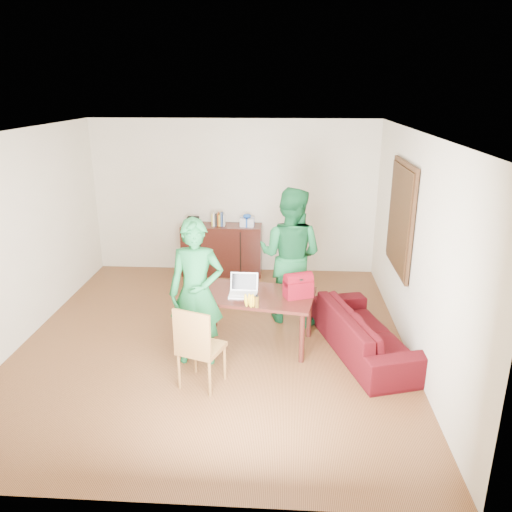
# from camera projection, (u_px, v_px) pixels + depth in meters

# --- Properties ---
(room) EXTENTS (5.20, 5.70, 2.90)m
(room) POSITION_uv_depth(u_px,v_px,m) (213.00, 244.00, 6.34)
(room) COLOR #432510
(room) RESTS_ON ground
(table) EXTENTS (1.60, 1.07, 0.70)m
(table) POSITION_uv_depth(u_px,v_px,m) (255.00, 300.00, 6.39)
(table) COLOR black
(table) RESTS_ON ground
(chair) EXTENTS (0.56, 0.55, 0.98)m
(chair) POSITION_uv_depth(u_px,v_px,m) (201.00, 362.00, 5.57)
(chair) COLOR brown
(chair) RESTS_ON ground
(person_near) EXTENTS (0.66, 0.44, 1.79)m
(person_near) POSITION_uv_depth(u_px,v_px,m) (196.00, 293.00, 5.89)
(person_near) COLOR #16642F
(person_near) RESTS_ON ground
(person_far) EXTENTS (1.13, 1.00, 1.93)m
(person_far) POSITION_uv_depth(u_px,v_px,m) (290.00, 256.00, 6.97)
(person_far) COLOR #145C2D
(person_far) RESTS_ON ground
(laptop) EXTENTS (0.36, 0.25, 0.25)m
(laptop) POSITION_uv_depth(u_px,v_px,m) (243.00, 292.00, 6.30)
(laptop) COLOR white
(laptop) RESTS_ON table
(bananas) EXTENTS (0.20, 0.17, 0.06)m
(bananas) POSITION_uv_depth(u_px,v_px,m) (250.00, 304.00, 5.98)
(bananas) COLOR gold
(bananas) RESTS_ON table
(bottle) EXTENTS (0.07, 0.07, 0.16)m
(bottle) POSITION_uv_depth(u_px,v_px,m) (257.00, 301.00, 5.95)
(bottle) COLOR brown
(bottle) RESTS_ON table
(red_bag) EXTENTS (0.39, 0.31, 0.25)m
(red_bag) POSITION_uv_depth(u_px,v_px,m) (298.00, 287.00, 6.24)
(red_bag) COLOR maroon
(red_bag) RESTS_ON table
(sofa) EXTENTS (1.28, 2.07, 0.57)m
(sofa) POSITION_uv_depth(u_px,v_px,m) (365.00, 331.00, 6.28)
(sofa) COLOR #34060E
(sofa) RESTS_ON ground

